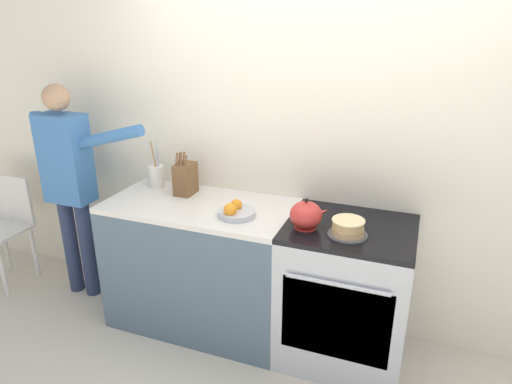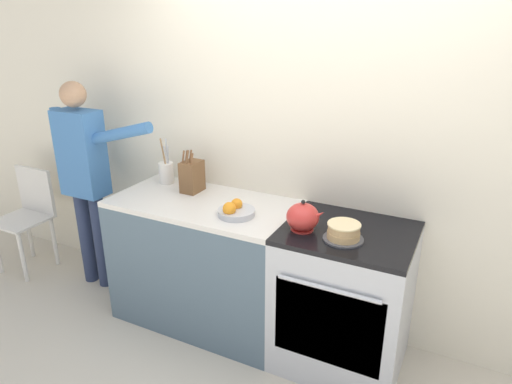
{
  "view_description": "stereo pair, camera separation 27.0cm",
  "coord_description": "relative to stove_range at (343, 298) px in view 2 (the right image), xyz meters",
  "views": [
    {
      "loc": [
        0.65,
        -2.15,
        2.07
      ],
      "look_at": [
        -0.27,
        0.29,
        1.07
      ],
      "focal_mm": 32.0,
      "sensor_mm": 36.0,
      "label": 1
    },
    {
      "loc": [
        0.9,
        -2.04,
        2.07
      ],
      "look_at": [
        -0.27,
        0.29,
        1.07
      ],
      "focal_mm": 32.0,
      "sensor_mm": 36.0,
      "label": 2
    }
  ],
  "objects": [
    {
      "name": "dining_chair",
      "position": [
        -2.77,
        -0.02,
        0.05
      ],
      "size": [
        0.4,
        0.4,
        0.87
      ],
      "rotation": [
        0.0,
        0.0,
        -0.22
      ],
      "color": "silver",
      "rests_on": "ground_plane"
    },
    {
      "name": "utensil_crock",
      "position": [
        -1.44,
        0.19,
        0.54
      ],
      "size": [
        0.11,
        0.11,
        0.34
      ],
      "color": "silver",
      "rests_on": "counter_cabinet"
    },
    {
      "name": "ground_plane",
      "position": [
        -0.31,
        -0.32,
        -0.46
      ],
      "size": [
        16.0,
        16.0,
        0.0
      ],
      "primitive_type": "plane",
      "color": "beige"
    },
    {
      "name": "fruit_bowl",
      "position": [
        -0.69,
        -0.1,
        0.49
      ],
      "size": [
        0.23,
        0.23,
        0.1
      ],
      "color": "#B7BABF",
      "rests_on": "counter_cabinet"
    },
    {
      "name": "person_baker",
      "position": [
        -2.06,
        -0.0,
        0.53
      ],
      "size": [
        0.93,
        0.2,
        1.65
      ],
      "rotation": [
        0.0,
        0.0,
        0.16
      ],
      "color": "#283351",
      "rests_on": "ground_plane"
    },
    {
      "name": "tea_kettle",
      "position": [
        -0.24,
        -0.11,
        0.54
      ],
      "size": [
        0.23,
        0.19,
        0.19
      ],
      "color": "red",
      "rests_on": "stove_range"
    },
    {
      "name": "counter_cabinet",
      "position": [
        -1.0,
        0.0,
        -0.0
      ],
      "size": [
        1.25,
        0.65,
        0.92
      ],
      "color": "#4C6070",
      "rests_on": "ground_plane"
    },
    {
      "name": "layer_cake",
      "position": [
        0.0,
        -0.12,
        0.5
      ],
      "size": [
        0.23,
        0.23,
        0.1
      ],
      "color": "#4C4C51",
      "rests_on": "stove_range"
    },
    {
      "name": "stove_range",
      "position": [
        0.0,
        0.0,
        0.0
      ],
      "size": [
        0.76,
        0.68,
        0.92
      ],
      "color": "#B7BABF",
      "rests_on": "ground_plane"
    },
    {
      "name": "wall_back",
      "position": [
        -0.31,
        0.35,
        0.84
      ],
      "size": [
        8.0,
        0.04,
        2.6
      ],
      "color": "silver",
      "rests_on": "ground_plane"
    },
    {
      "name": "knife_block",
      "position": [
        -1.17,
        0.13,
        0.57
      ],
      "size": [
        0.12,
        0.16,
        0.31
      ],
      "color": "brown",
      "rests_on": "counter_cabinet"
    }
  ]
}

